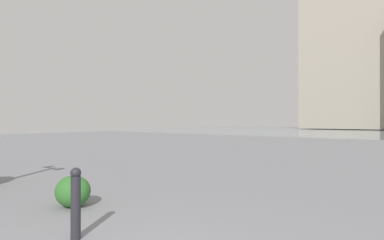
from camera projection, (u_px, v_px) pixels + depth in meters
The scene contains 3 objects.
building_slab at pixel (349, 63), 60.85m from camera, with size 15.99×11.92×26.08m.
bollard_near at pixel (76, 202), 3.75m from camera, with size 0.13×0.13×0.89m.
shrub_round at pixel (73, 191), 5.16m from camera, with size 0.63×0.56×0.53m.
Camera 1 is at (-1.72, 1.19, 1.46)m, focal length 28.43 mm.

